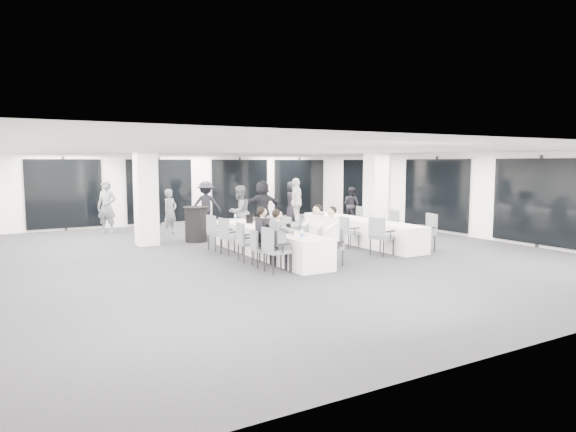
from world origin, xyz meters
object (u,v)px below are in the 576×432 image
object	(u,v)px
chair_main_right_near	(334,244)
chair_main_right_second	(320,242)
chair_side_right_near	(427,230)
standing_guest_d	(296,199)
chair_side_right_mid	(390,224)
chair_main_left_far	(216,230)
standing_guest_g	(107,204)
standing_guest_b	(239,208)
chair_main_left_second	(259,246)
chair_main_right_mid	(300,235)
standing_guest_c	(206,202)
chair_side_right_far	(359,220)
chair_main_right_far	(268,229)
chair_main_right_fourth	(282,231)
standing_guest_a	(170,209)
chair_main_left_near	(274,247)
ice_bucket_near	(287,228)
chair_side_left_near	(380,234)
standing_guest_h	(351,203)
chair_main_left_mid	(246,240)
chair_main_left_fourth	(228,234)
banquet_table_side	(360,231)
ice_bucket_far	(250,219)
standing_guest_e	(292,198)
cocktail_table	(196,224)
standing_guest_f	(262,202)
banquet_table_main	(268,242)
chair_side_left_far	(321,225)
chair_side_left_mid	(347,230)

from	to	relation	value
chair_main_right_near	chair_main_right_second	distance (m)	0.59
chair_side_right_near	standing_guest_d	bearing A→B (deg)	16.07
chair_side_right_near	chair_side_right_mid	size ratio (longest dim) A/B	1.02
chair_main_left_far	standing_guest_g	bearing A→B (deg)	-164.89
chair_main_right_near	standing_guest_b	world-z (taller)	standing_guest_b
chair_main_left_second	chair_main_right_mid	world-z (taller)	chair_main_right_mid
standing_guest_c	chair_side_right_far	bearing A→B (deg)	148.97
standing_guest_b	chair_main_right_second	bearing A→B (deg)	70.72
chair_main_right_second	chair_main_right_far	size ratio (longest dim) A/B	1.00
chair_main_right_fourth	standing_guest_a	xyz separation A→B (m)	(-1.79, 4.70, 0.35)
chair_main_left_near	ice_bucket_near	distance (m)	1.23
standing_guest_a	standing_guest_b	size ratio (longest dim) A/B	0.90
chair_side_left_near	standing_guest_h	size ratio (longest dim) A/B	0.61
chair_main_left_mid	chair_main_left_fourth	world-z (taller)	chair_main_left_fourth
banquet_table_side	ice_bucket_near	xyz separation A→B (m)	(-3.47, -1.49, 0.49)
chair_main_left_near	chair_side_right_mid	bearing A→B (deg)	111.37
chair_main_left_fourth	chair_side_right_near	bearing A→B (deg)	61.95
chair_main_left_fourth	chair_main_right_mid	size ratio (longest dim) A/B	1.06
ice_bucket_far	chair_side_right_mid	bearing A→B (deg)	-15.50
chair_main_right_mid	standing_guest_e	world-z (taller)	standing_guest_e
chair_side_right_near	chair_side_right_far	xyz separation A→B (m)	(-0.00, 3.06, -0.02)
chair_main_left_second	chair_side_right_near	size ratio (longest dim) A/B	0.85
chair_side_right_near	cocktail_table	bearing A→B (deg)	59.79
chair_side_right_far	ice_bucket_near	bearing A→B (deg)	109.34
cocktail_table	chair_main_left_second	distance (m)	4.49
chair_main_right_near	chair_side_right_far	xyz separation A→B (m)	(3.48, 3.45, 0.06)
chair_main_right_second	standing_guest_f	distance (m)	6.56
chair_main_right_mid	standing_guest_c	distance (m)	6.71
chair_main_left_mid	chair_side_right_far	xyz separation A→B (m)	(5.14, 2.00, 0.02)
banquet_table_main	chair_main_right_second	world-z (taller)	chair_main_right_second
chair_main_left_near	chair_side_right_mid	xyz separation A→B (m)	(5.14, 1.93, -0.00)
chair_main_left_near	standing_guest_b	distance (m)	5.43
standing_guest_a	ice_bucket_far	size ratio (longest dim) A/B	7.20
chair_main_left_second	standing_guest_a	xyz separation A→B (m)	(-0.13, 6.50, 0.38)
cocktail_table	ice_bucket_near	distance (m)	4.45
standing_guest_d	standing_guest_h	distance (m)	2.44
chair_side_left_far	standing_guest_h	distance (m)	5.07
chair_main_left_mid	chair_side_left_mid	bearing A→B (deg)	102.68
chair_main_right_second	standing_guest_a	xyz separation A→B (m)	(-1.78, 6.65, 0.39)
chair_side_right_far	ice_bucket_far	xyz separation A→B (m)	(-4.23, -0.35, 0.30)
chair_main_left_far	chair_main_right_mid	distance (m)	2.50
chair_main_right_second	standing_guest_a	size ratio (longest dim) A/B	0.49
chair_main_left_far	chair_main_right_fourth	distance (m)	1.89
chair_main_left_second	chair_main_right_near	world-z (taller)	chair_main_right_near
chair_side_right_near	standing_guest_b	size ratio (longest dim) A/B	0.53
chair_main_left_fourth	ice_bucket_far	size ratio (longest dim) A/B	4.06
chair_main_right_far	standing_guest_d	distance (m)	4.85
chair_main_left_near	ice_bucket_near	size ratio (longest dim) A/B	4.35
chair_side_right_near	standing_guest_b	distance (m)	6.00
chair_side_left_near	chair_main_left_near	bearing A→B (deg)	-95.71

